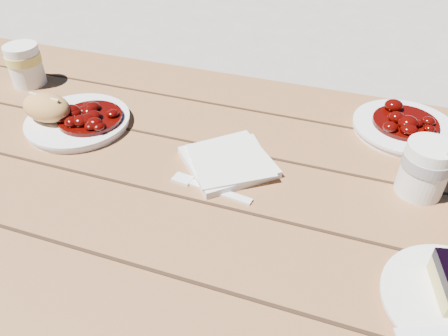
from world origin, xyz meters
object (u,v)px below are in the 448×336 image
(second_plate, at_px, (404,128))
(second_cup, at_px, (25,65))
(coffee_cup, at_px, (425,169))
(picnic_table, at_px, (265,246))
(main_plate, at_px, (78,122))
(bread_roll, at_px, (47,107))

(second_plate, height_order, second_cup, second_cup)
(coffee_cup, height_order, second_plate, coffee_cup)
(picnic_table, relative_size, main_plate, 9.35)
(bread_roll, relative_size, coffee_cup, 1.11)
(main_plate, xyz_separation_m, coffee_cup, (0.69, 0.01, 0.04))
(coffee_cup, relative_size, second_plate, 0.48)
(coffee_cup, bearing_deg, bread_roll, -177.53)
(bread_roll, distance_m, second_cup, 0.22)
(bread_roll, height_order, second_cup, second_cup)
(second_plate, bearing_deg, coffee_cup, -81.72)
(coffee_cup, height_order, second_cup, same)
(coffee_cup, relative_size, second_cup, 1.00)
(main_plate, distance_m, second_cup, 0.26)
(main_plate, xyz_separation_m, second_cup, (-0.22, 0.12, 0.04))
(coffee_cup, bearing_deg, picnic_table, -163.86)
(picnic_table, xyz_separation_m, bread_roll, (-0.50, 0.04, 0.21))
(second_cup, bearing_deg, coffee_cup, -7.04)
(main_plate, distance_m, coffee_cup, 0.69)
(main_plate, xyz_separation_m, bread_roll, (-0.06, -0.02, 0.04))
(bread_roll, relative_size, second_cup, 1.11)
(bread_roll, bearing_deg, main_plate, 19.98)
(main_plate, xyz_separation_m, second_plate, (0.66, 0.21, 0.00))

